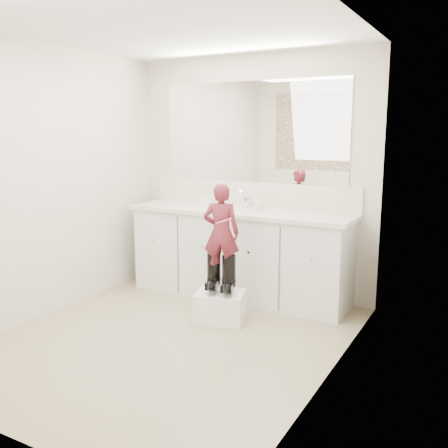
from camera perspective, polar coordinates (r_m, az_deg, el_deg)
The scene contains 17 objects.
floor at distance 4.14m, azimuth -6.26°, elevation -12.95°, with size 3.00×3.00×0.00m, color #7F6F53.
ceiling at distance 3.88m, azimuth -7.02°, elevation 21.68°, with size 3.00×3.00×0.00m, color white.
wall_back at distance 5.12m, azimuth 3.20°, elevation 5.50°, with size 2.60×2.60×0.00m, color beige.
wall_left at distance 4.70m, azimuth -19.69°, elevation 4.47°, with size 3.00×3.00×0.00m, color beige.
wall_right at distance 3.25m, azimuth 12.40°, elevation 2.43°, with size 3.00×3.00×0.00m, color beige.
vanity_cabinet at distance 5.00m, azimuth 1.74°, elevation -3.62°, with size 2.20×0.55×0.85m, color silver.
countertop at distance 4.90m, azimuth 1.69°, elevation 1.40°, with size 2.28×0.58×0.04m, color beige.
backsplash at distance 5.12m, azimuth 3.11°, elevation 3.43°, with size 2.28×0.03×0.25m, color beige.
mirror at distance 5.09m, azimuth 3.19°, elevation 10.43°, with size 2.00×0.02×1.00m, color white.
faucet at distance 5.03m, azimuth 2.55°, elevation 2.45°, with size 0.08×0.08×0.10m, color silver.
cup at distance 4.87m, azimuth 4.01°, elevation 2.16°, with size 0.11×0.11×0.10m, color beige.
soap_bottle at distance 5.12m, azimuth -2.18°, elevation 2.94°, with size 0.07×0.08×0.16m, color white.
step_stool at distance 4.44m, azimuth -0.43°, elevation -9.43°, with size 0.41×0.34×0.26m, color white.
boot_left at distance 4.40m, azimuth -1.17°, elevation -5.49°, with size 0.13×0.23×0.34m, color black, non-canonical shape.
boot_right at distance 4.33m, azimuth 0.56°, elevation -5.75°, with size 0.13×0.23×0.34m, color black, non-canonical shape.
toddler at distance 4.28m, azimuth -0.32°, elevation -1.01°, with size 0.31×0.21×0.86m, color #952E3C.
toothbrush at distance 4.15m, azimuth -0.01°, elevation 0.35°, with size 0.01×0.01×0.14m, color #F15E95.
Camera 1 is at (2.21, -3.09, 1.64)m, focal length 40.00 mm.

